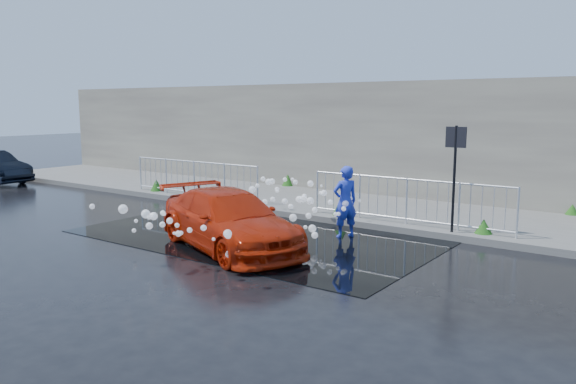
% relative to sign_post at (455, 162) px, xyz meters
% --- Properties ---
extents(ground, '(90.00, 90.00, 0.00)m').
position_rel_sign_post_xyz_m(ground, '(-4.20, -3.10, -1.72)').
color(ground, black).
rests_on(ground, ground).
extents(pavement, '(30.00, 4.00, 0.15)m').
position_rel_sign_post_xyz_m(pavement, '(-4.20, 1.90, -1.65)').
color(pavement, '#5E5E5A').
rests_on(pavement, ground).
extents(curb, '(30.00, 0.25, 0.16)m').
position_rel_sign_post_xyz_m(curb, '(-4.20, -0.10, -1.64)').
color(curb, '#5E5E5A').
rests_on(curb, ground).
extents(retaining_wall, '(30.00, 0.60, 3.50)m').
position_rel_sign_post_xyz_m(retaining_wall, '(-4.20, 4.10, 0.18)').
color(retaining_wall, '#696158').
rests_on(retaining_wall, pavement).
extents(puddle, '(8.00, 5.00, 0.01)m').
position_rel_sign_post_xyz_m(puddle, '(-3.70, -2.10, -1.72)').
color(puddle, black).
rests_on(puddle, ground).
extents(sign_post, '(0.45, 0.06, 2.50)m').
position_rel_sign_post_xyz_m(sign_post, '(0.00, 0.00, 0.00)').
color(sign_post, black).
rests_on(sign_post, ground).
extents(railing_left, '(5.05, 0.05, 1.10)m').
position_rel_sign_post_xyz_m(railing_left, '(-8.20, 0.25, -0.99)').
color(railing_left, silver).
rests_on(railing_left, pavement).
extents(railing_right, '(5.05, 0.05, 1.10)m').
position_rel_sign_post_xyz_m(railing_right, '(-1.20, 0.25, -0.99)').
color(railing_right, silver).
rests_on(railing_right, pavement).
extents(weeds, '(12.17, 3.93, 0.46)m').
position_rel_sign_post_xyz_m(weeds, '(-4.62, 1.35, -1.38)').
color(weeds, '#1A4F15').
rests_on(weeds, pavement).
extents(water_spray, '(3.51, 5.70, 1.00)m').
position_rel_sign_post_xyz_m(water_spray, '(-3.42, -2.39, -0.98)').
color(water_spray, white).
rests_on(water_spray, ground).
extents(red_car, '(4.46, 3.06, 1.20)m').
position_rel_sign_post_xyz_m(red_car, '(-3.42, -3.51, -1.12)').
color(red_car, '#BB2207').
rests_on(red_car, ground).
extents(person, '(0.64, 0.70, 1.61)m').
position_rel_sign_post_xyz_m(person, '(-2.01, -1.23, -0.92)').
color(person, blue).
rests_on(person, ground).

